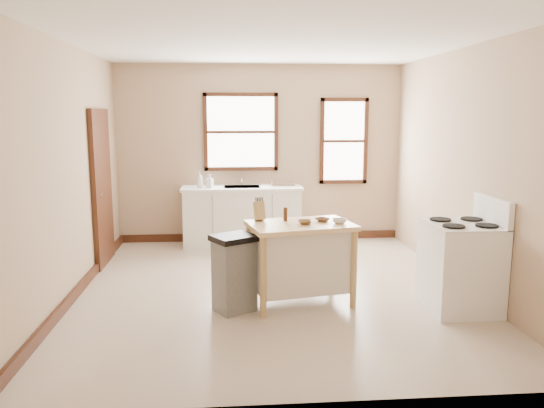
% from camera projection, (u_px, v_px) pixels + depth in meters
% --- Properties ---
extents(floor, '(5.00, 5.00, 0.00)m').
position_uv_depth(floor, '(273.00, 289.00, 6.23)').
color(floor, '#B8A692').
rests_on(floor, ground).
extents(ceiling, '(5.00, 5.00, 0.00)m').
position_uv_depth(ceiling, '(273.00, 42.00, 5.76)').
color(ceiling, white).
rests_on(ceiling, ground).
extents(wall_back, '(4.50, 0.04, 2.80)m').
position_uv_depth(wall_back, '(260.00, 154.00, 8.45)').
color(wall_back, tan).
rests_on(wall_back, ground).
extents(wall_left, '(0.04, 5.00, 2.80)m').
position_uv_depth(wall_left, '(69.00, 172.00, 5.81)').
color(wall_left, tan).
rests_on(wall_left, ground).
extents(wall_right, '(0.04, 5.00, 2.80)m').
position_uv_depth(wall_right, '(465.00, 169.00, 6.17)').
color(wall_right, tan).
rests_on(wall_right, ground).
extents(window_main, '(1.17, 0.06, 1.22)m').
position_uv_depth(window_main, '(241.00, 132.00, 8.34)').
color(window_main, '#331B0D').
rests_on(window_main, wall_back).
extents(window_side, '(0.77, 0.06, 1.37)m').
position_uv_depth(window_side, '(344.00, 141.00, 8.50)').
color(window_side, '#331B0D').
rests_on(window_side, wall_back).
extents(door_left, '(0.06, 0.90, 2.10)m').
position_uv_depth(door_left, '(102.00, 188.00, 7.15)').
color(door_left, '#331B0D').
rests_on(door_left, ground).
extents(baseboard_back, '(4.50, 0.04, 0.12)m').
position_uv_depth(baseboard_back, '(260.00, 236.00, 8.64)').
color(baseboard_back, '#331B0D').
rests_on(baseboard_back, ground).
extents(baseboard_left, '(0.04, 5.00, 0.12)m').
position_uv_depth(baseboard_left, '(79.00, 289.00, 6.04)').
color(baseboard_left, '#331B0D').
rests_on(baseboard_left, ground).
extents(sink_counter, '(1.86, 0.62, 0.92)m').
position_uv_depth(sink_counter, '(242.00, 216.00, 8.29)').
color(sink_counter, white).
rests_on(sink_counter, ground).
extents(faucet, '(0.03, 0.03, 0.22)m').
position_uv_depth(faucet, '(242.00, 178.00, 8.37)').
color(faucet, silver).
rests_on(faucet, sink_counter).
extents(soap_bottle_a, '(0.12, 0.12, 0.25)m').
position_uv_depth(soap_bottle_a, '(200.00, 180.00, 8.07)').
color(soap_bottle_a, '#B2B2B2').
rests_on(soap_bottle_a, sink_counter).
extents(soap_bottle_b, '(0.12, 0.12, 0.20)m').
position_uv_depth(soap_bottle_b, '(210.00, 181.00, 8.08)').
color(soap_bottle_b, '#B2B2B2').
rests_on(soap_bottle_b, sink_counter).
extents(dish_rack, '(0.42, 0.34, 0.09)m').
position_uv_depth(dish_rack, '(283.00, 183.00, 8.26)').
color(dish_rack, silver).
rests_on(dish_rack, sink_counter).
extents(kitchen_island, '(1.20, 0.89, 0.89)m').
position_uv_depth(kitchen_island, '(300.00, 264.00, 5.70)').
color(kitchen_island, '#F5DB90').
rests_on(kitchen_island, ground).
extents(knife_block, '(0.12, 0.12, 0.20)m').
position_uv_depth(knife_block, '(259.00, 212.00, 5.74)').
color(knife_block, tan).
rests_on(knife_block, kitchen_island).
extents(pepper_grinder, '(0.05, 0.05, 0.15)m').
position_uv_depth(pepper_grinder, '(285.00, 214.00, 5.72)').
color(pepper_grinder, '#3F2310').
rests_on(pepper_grinder, kitchen_island).
extents(bowl_a, '(0.17, 0.17, 0.04)m').
position_uv_depth(bowl_a, '(305.00, 222.00, 5.57)').
color(bowl_a, brown).
rests_on(bowl_a, kitchen_island).
extents(bowl_b, '(0.21, 0.21, 0.04)m').
position_uv_depth(bowl_b, '(322.00, 220.00, 5.72)').
color(bowl_b, brown).
rests_on(bowl_b, kitchen_island).
extents(bowl_c, '(0.21, 0.21, 0.05)m').
position_uv_depth(bowl_c, '(339.00, 221.00, 5.61)').
color(bowl_c, silver).
rests_on(bowl_c, kitchen_island).
extents(trash_bin, '(0.53, 0.51, 0.81)m').
position_uv_depth(trash_bin, '(234.00, 273.00, 5.48)').
color(trash_bin, slate).
rests_on(trash_bin, ground).
extents(gas_stove, '(0.74, 0.75, 1.19)m').
position_uv_depth(gas_stove, '(461.00, 254.00, 5.51)').
color(gas_stove, white).
rests_on(gas_stove, ground).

